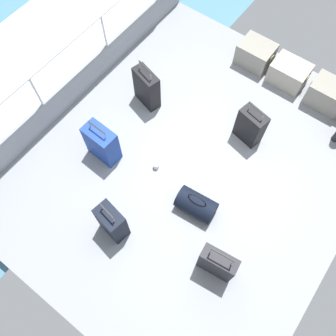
{
  "coord_description": "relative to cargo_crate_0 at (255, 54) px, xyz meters",
  "views": [
    {
      "loc": [
        1.01,
        -1.99,
        4.53
      ],
      "look_at": [
        -0.2,
        -0.36,
        0.25
      ],
      "focal_mm": 37.29,
      "sensor_mm": 36.0,
      "label": 1
    }
  ],
  "objects": [
    {
      "name": "suitcase_3",
      "position": [
        -0.85,
        -2.8,
        0.11
      ],
      "size": [
        0.47,
        0.28,
        0.73
      ],
      "color": "navy",
      "rests_on": "ground_plane"
    },
    {
      "name": "suitcase_2",
      "position": [
        1.33,
        -3.21,
        0.1
      ],
      "size": [
        0.46,
        0.24,
        0.77
      ],
      "color": "black",
      "rests_on": "ground_plane"
    },
    {
      "name": "gunwale_port",
      "position": [
        -1.87,
        -2.17,
        0.04
      ],
      "size": [
        0.06,
        5.2,
        0.45
      ],
      "primitive_type": "cube",
      "color": "gray",
      "rests_on": "ground_plane"
    },
    {
      "name": "suitcase_0",
      "position": [
        0.0,
        -3.58,
        0.12
      ],
      "size": [
        0.4,
        0.29,
        0.75
      ],
      "color": "black",
      "rests_on": "ground_plane"
    },
    {
      "name": "cargo_crate_2",
      "position": [
        1.3,
        -0.06,
        0.01
      ],
      "size": [
        0.59,
        0.42,
        0.4
      ],
      "color": "gray",
      "rests_on": "ground_plane"
    },
    {
      "name": "suitcase_1",
      "position": [
        -0.93,
        -1.68,
        0.13
      ],
      "size": [
        0.47,
        0.31,
        0.78
      ],
      "color": "black",
      "rests_on": "ground_plane"
    },
    {
      "name": "duffel_bag",
      "position": [
        0.7,
        -2.71,
        -0.03
      ],
      "size": [
        0.55,
        0.36,
        0.45
      ],
      "color": "black",
      "rests_on": "ground_plane"
    },
    {
      "name": "suitcase_4",
      "position": [
        0.66,
        -1.31,
        0.1
      ],
      "size": [
        0.43,
        0.3,
        0.72
      ],
      "color": "black",
      "rests_on": "ground_plane"
    },
    {
      "name": "paper_cup",
      "position": [
        -0.11,
        -2.53,
        -0.14
      ],
      "size": [
        0.08,
        0.08,
        0.1
      ],
      "primitive_type": "cylinder",
      "color": "white",
      "rests_on": "ground_plane"
    },
    {
      "name": "cargo_crate_0",
      "position": [
        0.0,
        0.0,
        0.0
      ],
      "size": [
        0.58,
        0.44,
        0.38
      ],
      "color": "gray",
      "rests_on": "ground_plane"
    },
    {
      "name": "cargo_crate_1",
      "position": [
        0.63,
        -0.03,
        -0.01
      ],
      "size": [
        0.61,
        0.43,
        0.36
      ],
      "color": "#9E9989",
      "rests_on": "ground_plane"
    },
    {
      "name": "ground_plane",
      "position": [
        0.3,
        -2.17,
        -0.22
      ],
      "size": [
        4.4,
        5.2,
        0.06
      ],
      "primitive_type": "cube",
      "color": "gray"
    },
    {
      "name": "railing_port",
      "position": [
        -1.87,
        -2.17,
        0.59
      ],
      "size": [
        0.04,
        4.2,
        1.02
      ],
      "color": "silver",
      "rests_on": "ground_plane"
    },
    {
      "name": "sea_wake",
      "position": [
        -3.3,
        -2.17,
        -0.53
      ],
      "size": [
        12.0,
        12.0,
        0.01
      ],
      "color": "teal",
      "rests_on": "ground_plane"
    }
  ]
}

